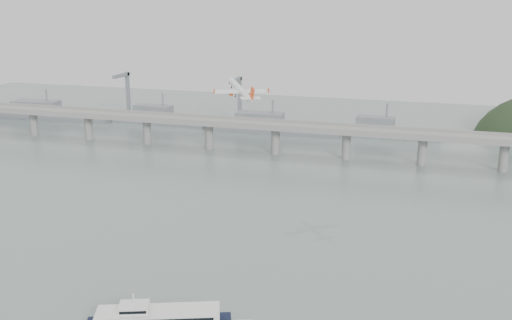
% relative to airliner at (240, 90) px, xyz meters
% --- Properties ---
extents(ground, '(900.00, 900.00, 0.00)m').
position_rel_airliner_xyz_m(ground, '(20.02, -93.20, -61.49)').
color(ground, slate).
rests_on(ground, ground).
extents(bridge, '(800.00, 22.00, 23.90)m').
position_rel_airliner_xyz_m(bridge, '(18.87, 106.80, -43.84)').
color(bridge, gray).
rests_on(bridge, ground).
extents(distant_fleet, '(453.00, 60.90, 40.00)m').
position_rel_airliner_xyz_m(distant_fleet, '(-135.33, 171.88, -55.26)').
color(distant_fleet, slate).
rests_on(distant_fleet, ground).
extents(airliner, '(26.18, 27.85, 11.20)m').
position_rel_airliner_xyz_m(airliner, '(0.00, 0.00, 0.00)').
color(airliner, white).
rests_on(airliner, ground).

